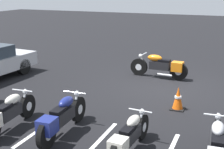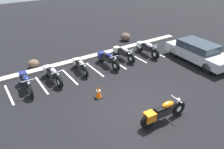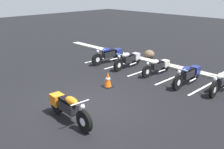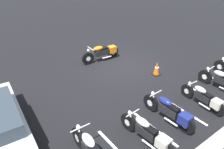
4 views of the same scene
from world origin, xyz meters
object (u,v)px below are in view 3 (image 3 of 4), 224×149
at_px(parked_bike_1, 129,59).
at_px(parked_bike_3, 188,74).
at_px(parked_bike_0, 110,54).
at_px(motorcycle_orange_featured, 67,107).
at_px(traffic_cone, 108,80).
at_px(parked_bike_2, 158,66).
at_px(landscape_rock_1, 149,54).
at_px(parked_bike_4, 222,81).

relative_size(parked_bike_1, parked_bike_3, 0.96).
bearing_deg(parked_bike_3, parked_bike_0, -91.78).
xyz_separation_m(motorcycle_orange_featured, parked_bike_3, (1.02, 5.74, -0.01)).
relative_size(motorcycle_orange_featured, traffic_cone, 3.38).
height_order(parked_bike_2, landscape_rock_1, parked_bike_2).
distance_m(motorcycle_orange_featured, parked_bike_0, 6.94).
xyz_separation_m(motorcycle_orange_featured, landscape_rock_1, (-2.91, 8.03, -0.23)).
bearing_deg(parked_bike_1, motorcycle_orange_featured, 19.44).
distance_m(motorcycle_orange_featured, parked_bike_2, 6.00).
distance_m(parked_bike_0, landscape_rock_1, 2.56).
xyz_separation_m(parked_bike_2, landscape_rock_1, (-2.14, 2.09, -0.16)).
relative_size(motorcycle_orange_featured, landscape_rock_1, 3.56).
height_order(landscape_rock_1, traffic_cone, traffic_cone).
relative_size(parked_bike_2, parked_bike_4, 0.92).
xyz_separation_m(parked_bike_3, traffic_cone, (-2.27, -2.75, -0.15)).
bearing_deg(parked_bike_4, parked_bike_1, -91.57).
bearing_deg(motorcycle_orange_featured, parked_bike_0, 128.29).
height_order(parked_bike_4, traffic_cone, parked_bike_4).
height_order(motorcycle_orange_featured, parked_bike_0, motorcycle_orange_featured).
distance_m(parked_bike_0, parked_bike_1, 1.41).
xyz_separation_m(motorcycle_orange_featured, traffic_cone, (-1.24, 3.00, -0.16)).
relative_size(parked_bike_3, landscape_rock_1, 3.47).
distance_m(parked_bike_2, parked_bike_3, 1.80).
distance_m(parked_bike_1, parked_bike_3, 3.56).
height_order(parked_bike_2, parked_bike_3, parked_bike_3).
xyz_separation_m(parked_bike_1, parked_bike_4, (4.94, 0.23, -0.00)).
bearing_deg(parked_bike_2, parked_bike_3, 87.03).
bearing_deg(parked_bike_4, motorcycle_orange_featured, -26.08).
bearing_deg(traffic_cone, parked_bike_1, 114.85).
bearing_deg(parked_bike_0, traffic_cone, 47.29).
height_order(parked_bike_4, landscape_rock_1, parked_bike_4).
bearing_deg(parked_bike_4, traffic_cone, -54.64).
bearing_deg(parked_bike_2, motorcycle_orange_featured, 10.87).
height_order(parked_bike_1, parked_bike_2, parked_bike_1).
distance_m(parked_bike_3, parked_bike_4, 1.41).
bearing_deg(parked_bike_1, parked_bike_4, 88.50).
bearing_deg(parked_bike_2, traffic_cone, -5.61).
height_order(parked_bike_2, traffic_cone, parked_bike_2).
relative_size(parked_bike_3, traffic_cone, 3.28).
bearing_deg(landscape_rock_1, parked_bike_3, -30.22).
xyz_separation_m(parked_bike_4, landscape_rock_1, (-5.31, 2.02, -0.20)).
relative_size(motorcycle_orange_featured, parked_bike_2, 1.16).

